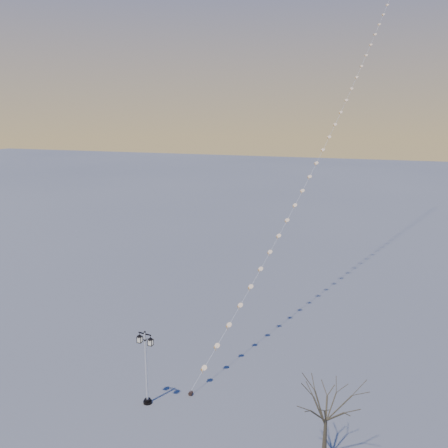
% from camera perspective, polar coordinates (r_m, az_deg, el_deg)
% --- Properties ---
extents(ground, '(300.00, 300.00, 0.00)m').
position_cam_1_polar(ground, '(27.44, -6.30, -21.40)').
color(ground, slate).
rests_on(ground, ground).
extents(street_lamp, '(1.08, 0.48, 4.28)m').
position_cam_1_polar(street_lamp, '(27.06, -9.28, -16.13)').
color(street_lamp, black).
rests_on(street_lamp, ground).
extents(bare_tree, '(2.32, 2.32, 3.85)m').
position_cam_1_polar(bare_tree, '(23.28, 12.11, -20.70)').
color(bare_tree, '#453D29').
rests_on(bare_tree, ground).
extents(kite_train, '(11.07, 49.00, 37.17)m').
position_cam_1_polar(kite_train, '(46.59, 14.24, 16.44)').
color(kite_train, black).
rests_on(kite_train, ground).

